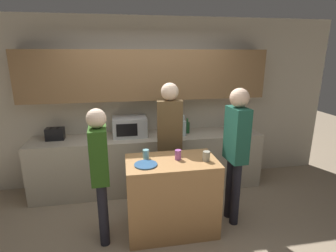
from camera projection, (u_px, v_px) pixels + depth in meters
name	position (u px, v px, depth m)	size (l,w,h in m)	color
ground_plane	(163.00, 245.00, 3.05)	(14.00, 14.00, 0.00)	gray
back_wall	(146.00, 92.00, 4.20)	(6.40, 0.40, 2.70)	beige
back_counter	(149.00, 162.00, 4.24)	(3.60, 0.62, 0.89)	#B7AD99
kitchen_island	(172.00, 196.00, 3.20)	(1.08, 0.62, 0.94)	#B27F4C
microwave	(130.00, 127.00, 4.09)	(0.52, 0.39, 0.30)	#B7BABC
toaster	(55.00, 134.00, 3.92)	(0.26, 0.16, 0.18)	black
potted_plant	(242.00, 118.00, 4.39)	(0.14, 0.14, 0.40)	#333D4C
bottle_0	(168.00, 126.00, 4.22)	(0.08, 0.08, 0.32)	maroon
bottle_1	(175.00, 127.00, 4.24)	(0.08, 0.08, 0.28)	#472814
bottle_2	(184.00, 128.00, 4.10)	(0.08, 0.08, 0.33)	silver
bottle_3	(187.00, 127.00, 4.25)	(0.08, 0.08, 0.25)	#194723
plate_on_island	(146.00, 165.00, 2.94)	(0.26, 0.26, 0.01)	#2D5684
cup_0	(178.00, 155.00, 3.09)	(0.08, 0.08, 0.12)	#A955AA
cup_1	(146.00, 154.00, 3.12)	(0.08, 0.08, 0.11)	#72ADB4
cup_2	(206.00, 156.00, 3.05)	(0.08, 0.08, 0.12)	#999887
person_left	(236.00, 145.00, 3.23)	(0.23, 0.35, 1.76)	black
person_center	(170.00, 135.00, 3.59)	(0.36, 0.24, 1.78)	black
person_right	(100.00, 167.00, 2.89)	(0.21, 0.35, 1.60)	black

